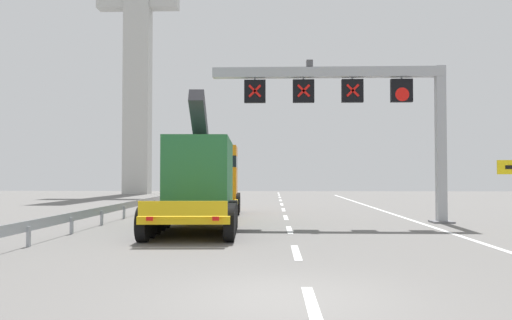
{
  "coord_description": "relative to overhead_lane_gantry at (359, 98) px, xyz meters",
  "views": [
    {
      "loc": [
        -0.2,
        -8.59,
        2.1
      ],
      "look_at": [
        -0.9,
        11.88,
        2.71
      ],
      "focal_mm": 35.07,
      "sensor_mm": 36.0,
      "label": 1
    }
  ],
  "objects": [
    {
      "name": "ground",
      "position": [
        -3.64,
        -13.62,
        -5.52
      ],
      "size": [
        112.0,
        112.0,
        0.0
      ],
      "primitive_type": "plane",
      "color": "slate"
    },
    {
      "name": "edge_line_right",
      "position": [
        2.56,
        -1.62,
        -5.51
      ],
      "size": [
        0.2,
        63.0,
        0.01
      ],
      "primitive_type": "cube",
      "color": "silver",
      "rests_on": "ground"
    },
    {
      "name": "overhead_lane_gantry",
      "position": [
        0.0,
        0.0,
        0.0
      ],
      "size": [
        10.54,
        0.9,
        7.2
      ],
      "color": "#9EA0A5",
      "rests_on": "ground"
    },
    {
      "name": "lane_markings",
      "position": [
        -3.21,
        7.82,
        -5.51
      ],
      "size": [
        0.2,
        57.48,
        0.01
      ],
      "color": "silver",
      "rests_on": "ground"
    },
    {
      "name": "guardrail_left",
      "position": [
        -11.02,
        1.51,
        -4.96
      ],
      "size": [
        0.13,
        34.26,
        0.76
      ],
      "color": "#999EA3",
      "rests_on": "ground"
    },
    {
      "name": "heavy_haul_truck_yellow",
      "position": [
        -6.91,
        0.76,
        -3.53
      ],
      "size": [
        3.6,
        14.16,
        5.3
      ],
      "color": "yellow",
      "rests_on": "ground"
    },
    {
      "name": "bridge_pylon_distant",
      "position": [
        -18.85,
        32.42,
        12.02
      ],
      "size": [
        9.0,
        2.0,
        34.28
      ],
      "color": "#B7B7B2",
      "rests_on": "ground"
    }
  ]
}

